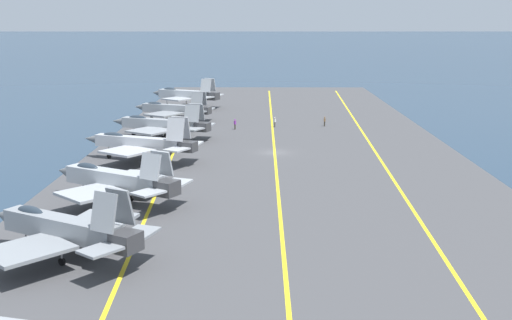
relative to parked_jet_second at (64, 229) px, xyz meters
The scene contains 14 objects.
ground_plane 45.33m from the parked_jet_second, 22.58° to the right, with size 2000.00×2000.00×0.00m, color #23384C.
carrier_deck 45.31m from the parked_jet_second, 22.58° to the right, with size 178.78×52.64×0.40m, color #424244.
deck_stripe_foul_line 52.58m from the parked_jet_second, 37.32° to the right, with size 160.90×0.36×0.01m, color yellow.
deck_stripe_centerline 45.30m from the parked_jet_second, 22.58° to the right, with size 160.90×0.36×0.01m, color yellow.
deck_stripe_edge_line 41.94m from the parked_jet_second, ahead, with size 160.90×0.36×0.01m, color yellow.
parked_jet_second is the anchor object (origin of this frame).
parked_jet_third 16.00m from the parked_jet_second, ahead, with size 13.39×15.69×5.93m.
parked_jet_fourth 35.74m from the parked_jet_second, ahead, with size 12.80×16.97×6.31m.
parked_jet_fifth 52.76m from the parked_jet_second, ahead, with size 13.53×17.41×5.78m.
parked_jet_sixth 70.81m from the parked_jet_second, ahead, with size 13.77×15.77×5.64m.
parked_jet_seventh 89.34m from the parked_jet_second, ahead, with size 12.34×16.34×6.43m.
crew_brown_vest 70.01m from the parked_jet_second, 22.39° to the right, with size 0.40×0.29×1.74m.
crew_white_vest 66.23m from the parked_jet_second, 15.58° to the right, with size 0.46×0.44×1.81m.
crew_purple_vest 62.25m from the parked_jet_second, 10.06° to the right, with size 0.46×0.43×1.82m.
Camera 1 is at (-89.80, 1.74, 19.08)m, focal length 45.00 mm.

